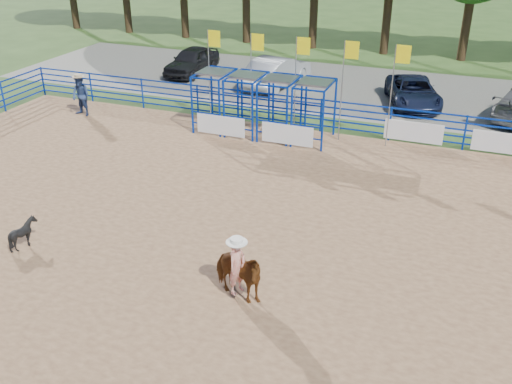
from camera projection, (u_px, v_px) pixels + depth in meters
ground at (230, 243)px, 16.91m from camera, size 120.00×120.00×0.00m
arena_dirt at (230, 242)px, 16.91m from camera, size 30.00×20.00×0.02m
gravel_strip at (354, 89)px, 31.07m from camera, size 40.00×10.00×0.01m
horse_and_rider at (237, 269)px, 14.13m from camera, size 1.86×1.26×2.50m
calf at (23, 233)px, 16.51m from camera, size 1.06×1.04×0.88m
spectator_cowboy at (81, 95)px, 26.71m from camera, size 1.03×0.86×1.96m
car_a at (192, 61)px, 33.61m from camera, size 1.93×4.56×1.54m
car_b at (277, 71)px, 31.25m from camera, size 2.63×5.25×1.65m
car_c at (413, 92)px, 28.31m from camera, size 3.58×5.27×1.34m
perimeter_fence at (229, 221)px, 16.58m from camera, size 30.10×20.10×1.50m
chute_assembly at (271, 107)px, 24.32m from camera, size 19.32×2.41×4.20m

